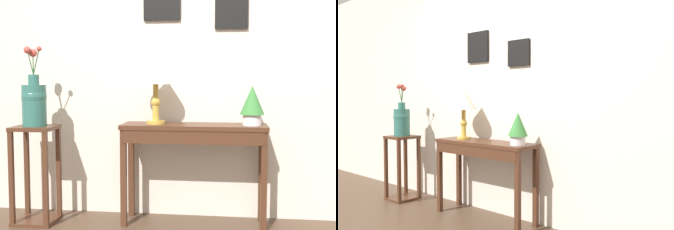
{
  "view_description": "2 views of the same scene",
  "coord_description": "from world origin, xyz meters",
  "views": [
    {
      "loc": [
        0.14,
        -2.48,
        1.16
      ],
      "look_at": [
        -0.34,
        1.12,
        0.86
      ],
      "focal_mm": 49.2,
      "sensor_mm": 36.0,
      "label": 1
    },
    {
      "loc": [
        2.25,
        -1.47,
        1.21
      ],
      "look_at": [
        0.06,
        1.17,
        1.06
      ],
      "focal_mm": 37.12,
      "sensor_mm": 36.0,
      "label": 2
    }
  ],
  "objects": [
    {
      "name": "console_table",
      "position": [
        -0.13,
        1.05,
        0.66
      ],
      "size": [
        1.13,
        0.34,
        0.79
      ],
      "color": "#472819",
      "rests_on": "ground"
    },
    {
      "name": "table_lamp",
      "position": [
        -0.43,
        1.07,
        1.19
      ],
      "size": [
        0.28,
        0.28,
        0.54
      ],
      "color": "gold",
      "rests_on": "console_table"
    },
    {
      "name": "pedestal_stand_left",
      "position": [
        -1.38,
        0.95,
        0.39
      ],
      "size": [
        0.32,
        0.32,
        0.77
      ],
      "color": "#472819",
      "rests_on": "ground"
    },
    {
      "name": "potted_plant_on_console",
      "position": [
        0.31,
        1.05,
        0.96
      ],
      "size": [
        0.19,
        0.19,
        0.3
      ],
      "color": "silver",
      "rests_on": "console_table"
    },
    {
      "name": "back_wall_with_art",
      "position": [
        -0.0,
        1.33,
        1.4
      ],
      "size": [
        9.0,
        0.13,
        2.8
      ],
      "color": "beige",
      "rests_on": "ground"
    },
    {
      "name": "flower_vase_tall",
      "position": [
        -1.38,
        0.95,
        0.98
      ],
      "size": [
        0.2,
        0.2,
        0.62
      ],
      "color": "#2D665B",
      "rests_on": "pedestal_stand_left"
    }
  ]
}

